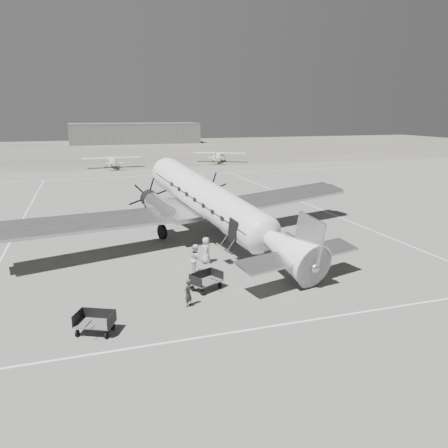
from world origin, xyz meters
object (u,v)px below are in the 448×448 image
Objects in this scene: hangar_main at (135,133)px; baggage_cart_far at (95,323)px; light_plane_left at (112,162)px; baggage_cart_near at (206,281)px; ground_crew at (188,293)px; passenger at (206,250)px; ramp_agent at (196,259)px; dc3_airliner at (216,208)px; light_plane_right at (219,157)px.

baggage_cart_far is (-16.90, -132.08, -2.78)m from hangar_main.
light_plane_left is 5.72× the size of baggage_cart_near.
light_plane_left is 62.86m from ground_crew.
baggage_cart_near is 1.02× the size of passenger.
ramp_agent is (1.62, 4.70, 0.20)m from ground_crew.
light_plane_left is at bearing 78.95° from dc3_airliner.
baggage_cart_far is 11.06m from passenger.
baggage_cart_near is at bearing -174.17° from ground_crew.
light_plane_left is 5.81× the size of baggage_cart_far.
light_plane_left is at bearing -134.81° from ground_crew.
light_plane_right is 67.44m from baggage_cart_near.
baggage_cart_near is at bearing -90.68° from light_plane_left.
light_plane_right is 5.63× the size of ramp_agent.
baggage_cart_far is at bearing -97.29° from hangar_main.
hangar_main reaches higher than passenger.
light_plane_left is at bearing 110.91° from baggage_cart_far.
baggage_cart_far is (-26.85, -67.69, -0.62)m from light_plane_right.
baggage_cart_near is at bearing -80.55° from light_plane_right.
hangar_main is 1.32× the size of dc3_airliner.
baggage_cart_far is (-6.39, -3.43, -0.01)m from baggage_cart_near.
light_plane_right is 5.85× the size of baggage_cart_near.
passenger is at bearing -132.20° from dc3_airliner.
hangar_main is at bearing 70.54° from dc3_airliner.
hangar_main is 22.70× the size of baggage_cart_far.
baggage_cart_near is 1.02× the size of baggage_cart_far.
dc3_airliner is 2.89× the size of light_plane_right.
light_plane_left reaches higher than ground_crew.
light_plane_right is 72.82m from baggage_cart_far.
hangar_main is 133.19m from baggage_cart_far.
baggage_cart_far is 1.01× the size of passenger.
baggage_cart_far is at bearing -84.52° from light_plane_right.
dc3_airliner is at bearing -87.10° from light_plane_left.
ramp_agent is at bearing -90.54° from light_plane_left.
baggage_cart_far is at bearing 150.76° from passenger.
ramp_agent is 2.08m from passenger.
hangar_main is at bearing -139.95° from ground_crew.
hangar_main is 65.20m from light_plane_right.
dc3_airliner is at bearing -25.10° from ramp_agent.
hangar_main is at bearing 10.11° from passenger.
baggage_cart_near is 7.25m from baggage_cart_far.
light_plane_right reaches higher than passenger.
hangar_main is 124.45m from passenger.
passenger is at bearing -157.96° from ground_crew.
passenger is (7.63, 8.00, 0.40)m from baggage_cart_far.
dc3_airliner reaches higher than ground_crew.
baggage_cart_far is at bearing 137.64° from ramp_agent.
baggage_cart_far is 9.02m from ramp_agent.
light_plane_right is at bearing -153.08° from ground_crew.
light_plane_left is at bearing -144.41° from light_plane_right.
hangar_main reaches higher than light_plane_left.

